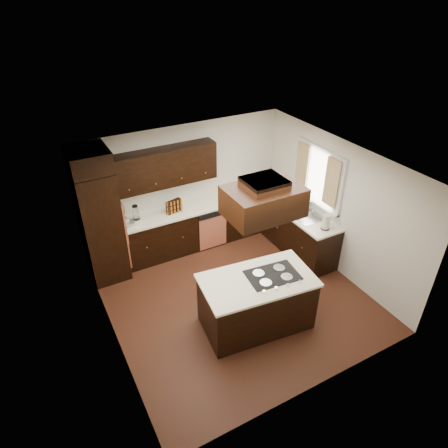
{
  "coord_description": "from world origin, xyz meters",
  "views": [
    {
      "loc": [
        -2.69,
        -4.56,
        4.84
      ],
      "look_at": [
        0.1,
        0.6,
        1.15
      ],
      "focal_mm": 32.0,
      "sensor_mm": 36.0,
      "label": 1
    }
  ],
  "objects_px": {
    "spice_rack": "(174,206)",
    "range_hood": "(263,201)",
    "oven_column": "(101,226)",
    "island": "(256,303)"
  },
  "relations": [
    {
      "from": "spice_rack",
      "to": "range_hood",
      "type": "bearing_deg",
      "value": -93.63
    },
    {
      "from": "oven_column",
      "to": "range_hood",
      "type": "xyz_separation_m",
      "value": [
        1.88,
        -2.25,
        1.1
      ]
    },
    {
      "from": "oven_column",
      "to": "spice_rack",
      "type": "bearing_deg",
      "value": 2.3
    },
    {
      "from": "island",
      "to": "spice_rack",
      "type": "xyz_separation_m",
      "value": [
        -0.35,
        2.47,
        0.61
      ]
    },
    {
      "from": "range_hood",
      "to": "spice_rack",
      "type": "relative_size",
      "value": 3.35
    },
    {
      "from": "oven_column",
      "to": "spice_rack",
      "type": "xyz_separation_m",
      "value": [
        1.4,
        0.06,
        -0.01
      ]
    },
    {
      "from": "range_hood",
      "to": "island",
      "type": "bearing_deg",
      "value": -128.62
    },
    {
      "from": "oven_column",
      "to": "island",
      "type": "distance_m",
      "value": 3.04
    },
    {
      "from": "oven_column",
      "to": "island",
      "type": "relative_size",
      "value": 1.27
    },
    {
      "from": "island",
      "to": "range_hood",
      "type": "xyz_separation_m",
      "value": [
        0.12,
        0.16,
        1.72
      ]
    }
  ]
}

